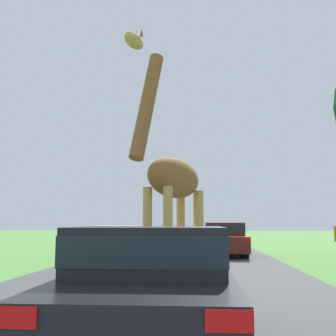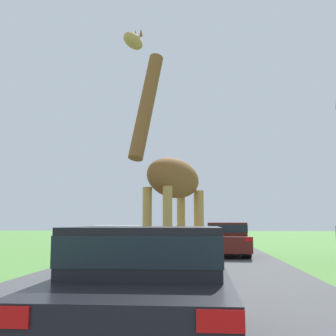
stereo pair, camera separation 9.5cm
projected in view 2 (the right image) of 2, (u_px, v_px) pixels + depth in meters
name	position (u px, v px, depth m)	size (l,w,h in m)	color
road	(188.00, 245.00, 28.77)	(8.37, 120.00, 0.00)	#4C4C4F
giraffe_near_road	(171.00, 182.00, 9.17)	(1.66, 2.82, 5.40)	tan
car_lead_maroon	(147.00, 286.00, 5.06)	(1.93, 4.06, 1.49)	black
car_queue_right	(227.00, 239.00, 19.52)	(1.93, 4.21, 1.53)	#561914
car_queue_left	(116.00, 246.00, 13.51)	(1.80, 4.50, 1.44)	silver
car_far_ahead	(111.00, 240.00, 19.16)	(1.83, 3.95, 1.36)	#144C28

